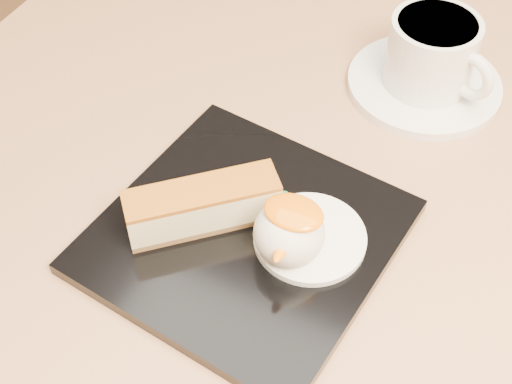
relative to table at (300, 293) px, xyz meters
The scene contains 9 objects.
table is the anchor object (origin of this frame).
dessert_plate 0.18m from the table, 111.60° to the right, with size 0.22×0.22×0.01m, color black.
cheesecake 0.21m from the table, 130.25° to the right, with size 0.11×0.11×0.04m.
cream_smear 0.18m from the table, 66.66° to the right, with size 0.09×0.09×0.01m, color white.
ice_cream_scoop 0.21m from the table, 79.95° to the right, with size 0.05×0.05×0.05m, color white.
mango_sauce 0.23m from the table, 78.13° to the right, with size 0.05×0.04×0.01m, color orange.
mint_sprig 0.18m from the table, 102.43° to the right, with size 0.03×0.02×0.00m.
saucer 0.24m from the table, 75.06° to the left, with size 0.15×0.15×0.01m, color white.
coffee_cup 0.27m from the table, 74.40° to the left, with size 0.11×0.08×0.07m.
Camera 1 is at (0.13, -0.38, 1.19)m, focal length 50.00 mm.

